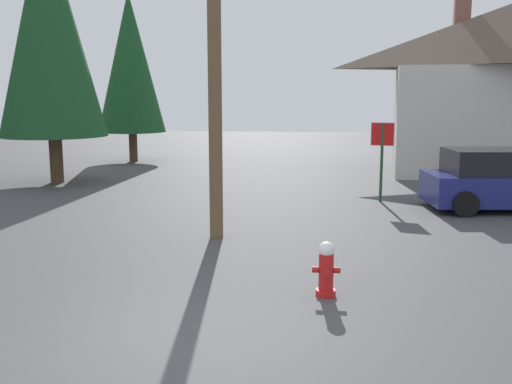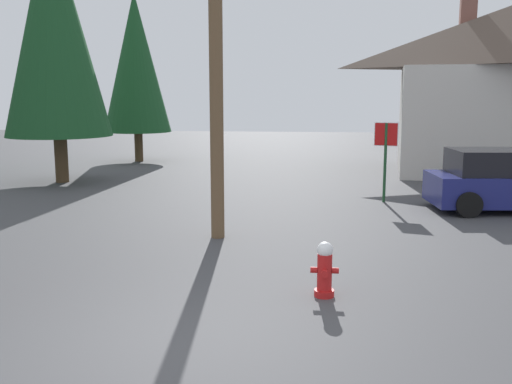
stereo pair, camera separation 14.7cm
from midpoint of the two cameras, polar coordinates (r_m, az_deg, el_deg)
ground_plane at (r=7.24m, az=-9.33°, el=-15.40°), size 80.00×80.00×0.10m
fire_hydrant at (r=8.75m, az=6.46°, el=-7.61°), size 0.42×0.36×0.84m
utility_pole at (r=12.03m, az=-4.54°, el=17.34°), size 1.60×0.28×8.87m
stop_sign_far at (r=16.43m, az=12.10°, el=4.46°), size 0.63×0.20×2.23m
parked_car at (r=16.34m, az=23.10°, el=1.01°), size 4.30×2.33×1.59m
pine_tree_tall_left at (r=20.86m, az=-20.00°, el=15.10°), size 3.52×3.52×8.81m
pine_tree_short_left at (r=26.43m, az=-12.47°, el=12.35°), size 2.95×2.95×7.38m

